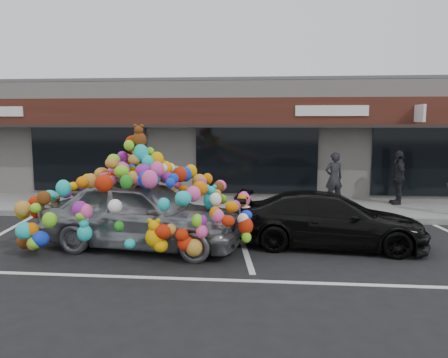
# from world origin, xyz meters

# --- Properties ---
(ground) EXTENTS (90.00, 90.00, 0.00)m
(ground) POSITION_xyz_m (0.00, 0.00, 0.00)
(ground) COLOR black
(ground) RESTS_ON ground
(shop_building) EXTENTS (24.00, 7.20, 4.31)m
(shop_building) POSITION_xyz_m (0.00, 8.44, 2.16)
(shop_building) COLOR beige
(shop_building) RESTS_ON ground
(sidewalk) EXTENTS (26.00, 3.00, 0.15)m
(sidewalk) POSITION_xyz_m (0.00, 4.00, 0.07)
(sidewalk) COLOR gray
(sidewalk) RESTS_ON ground
(kerb) EXTENTS (26.00, 0.18, 0.16)m
(kerb) POSITION_xyz_m (0.00, 2.50, 0.07)
(kerb) COLOR slate
(kerb) RESTS_ON ground
(parking_stripe_mid) EXTENTS (0.73, 4.37, 0.01)m
(parking_stripe_mid) POSITION_xyz_m (2.80, 0.20, 0.00)
(parking_stripe_mid) COLOR silver
(parking_stripe_mid) RESTS_ON ground
(lane_line) EXTENTS (14.00, 0.12, 0.01)m
(lane_line) POSITION_xyz_m (2.00, -2.30, 0.00)
(lane_line) COLOR silver
(lane_line) RESTS_ON ground
(toy_car) EXTENTS (3.23, 5.00, 2.78)m
(toy_car) POSITION_xyz_m (0.62, -0.40, 0.94)
(toy_car) COLOR #9CA1A6
(toy_car) RESTS_ON ground
(black_sedan) EXTENTS (2.05, 4.29, 1.21)m
(black_sedan) POSITION_xyz_m (4.76, 0.07, 0.60)
(black_sedan) COLOR black
(black_sedan) RESTS_ON ground
(pedestrian_a) EXTENTS (0.70, 0.56, 1.66)m
(pedestrian_a) POSITION_xyz_m (5.54, 4.63, 0.98)
(pedestrian_a) COLOR #222228
(pedestrian_a) RESTS_ON sidewalk
(pedestrian_c) EXTENTS (1.02, 0.43, 1.73)m
(pedestrian_c) POSITION_xyz_m (7.56, 4.68, 1.01)
(pedestrian_c) COLOR #28252B
(pedestrian_c) RESTS_ON sidewalk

